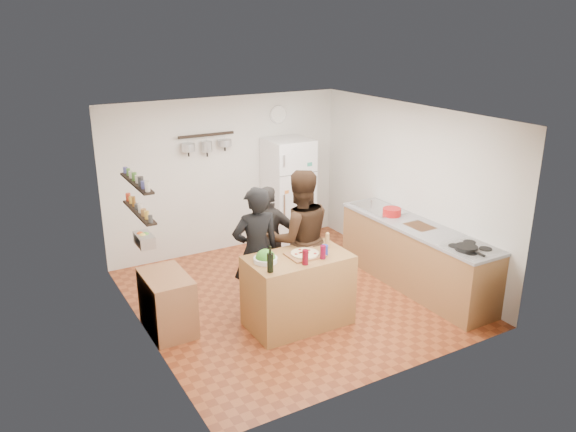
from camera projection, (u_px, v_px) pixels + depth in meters
room_shell at (277, 203)px, 7.63m from camera, size 4.20×4.20×4.20m
prep_island at (298, 290)px, 6.90m from camera, size 1.25×0.72×0.91m
pizza_board at (305, 255)px, 6.77m from camera, size 0.42×0.34×0.02m
pizza at (305, 253)px, 6.76m from camera, size 0.34×0.34×0.02m
salad_bowl at (265, 260)px, 6.59m from camera, size 0.28×0.28×0.06m
wine_bottle at (270, 263)px, 6.30m from camera, size 0.07×0.07×0.22m
wine_glass_near at (305, 257)px, 6.50m from camera, size 0.07×0.07×0.18m
wine_glass_far at (323, 252)px, 6.66m from camera, size 0.07×0.07×0.16m
pepper_mill at (327, 242)px, 6.98m from camera, size 0.05×0.05×0.17m
salt_canister at (325, 250)px, 6.77m from camera, size 0.08×0.08×0.13m
person_left at (256, 252)px, 7.04m from camera, size 0.66×0.47×1.70m
person_center at (300, 238)px, 7.29m from camera, size 1.04×0.90×1.84m
person_back at (269, 238)px, 7.77m from camera, size 0.91×0.82×1.49m
counter_run at (415, 256)px, 7.92m from camera, size 0.63×2.63×0.90m
stove_top at (470, 248)px, 6.99m from camera, size 0.60×0.62×0.02m
skillet at (466, 248)px, 6.91m from camera, size 0.27×0.27×0.05m
sink at (379, 209)px, 8.47m from camera, size 0.50×0.80×0.03m
cutting_board at (420, 227)px, 7.74m from camera, size 0.30×0.40×0.02m
red_bowl at (392, 212)px, 8.13m from camera, size 0.27×0.27×0.11m
fridge at (288, 193)px, 9.31m from camera, size 0.70×0.68×1.80m
wall_clock at (278, 115)px, 9.17m from camera, size 0.30×0.03×0.30m
spice_shelf_lower at (139, 212)px, 6.49m from camera, size 0.12×1.00×0.02m
spice_shelf_upper at (136, 183)px, 6.37m from camera, size 0.12×1.00×0.02m
produce_basket at (144, 240)px, 6.61m from camera, size 0.18×0.35×0.14m
side_table at (167, 303)px, 6.79m from camera, size 0.50×0.80×0.73m
pot_rack at (206, 135)px, 8.56m from camera, size 0.90×0.04×0.04m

